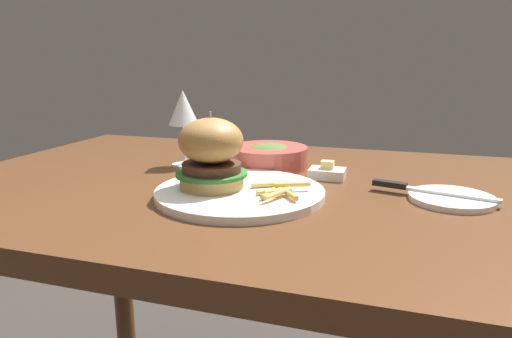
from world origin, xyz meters
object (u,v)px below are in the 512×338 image
burger_sandwich (211,153)px  wine_glass (183,110)px  bread_plate (452,199)px  butter_dish (327,173)px  soup_bowl (269,156)px  main_plate (240,193)px  table_knife (421,189)px

burger_sandwich → wine_glass: size_ratio=0.79×
burger_sandwich → bread_plate: 0.42m
butter_dish → soup_bowl: 0.15m
wine_glass → bread_plate: bearing=-10.8°
main_plate → bread_plate: bearing=13.2°
main_plate → wine_glass: 0.30m
table_knife → soup_bowl: soup_bowl is taller
burger_sandwich → main_plate: bearing=6.5°
wine_glass → butter_dish: bearing=-2.8°
main_plate → soup_bowl: (-0.01, 0.23, 0.02)m
wine_glass → soup_bowl: size_ratio=0.99×
bread_plate → table_knife: bearing=166.0°
main_plate → bread_plate: 0.36m
burger_sandwich → table_knife: 0.37m
soup_bowl → wine_glass: bearing=-166.3°
burger_sandwich → soup_bowl: 0.24m
main_plate → soup_bowl: soup_bowl is taller
bread_plate → burger_sandwich: bearing=-167.7°
wine_glass → bread_plate: wine_glass is taller
table_knife → soup_bowl: 0.34m
table_knife → wine_glass: bearing=169.5°
bread_plate → table_knife: (-0.05, 0.01, 0.01)m
main_plate → burger_sandwich: bearing=-173.5°
wine_glass → table_knife: size_ratio=0.81×
table_knife → burger_sandwich: bearing=-164.2°
main_plate → bread_plate: size_ratio=2.10×
bread_plate → soup_bowl: (-0.36, 0.15, 0.02)m
wine_glass → bread_plate: (0.55, -0.10, -0.12)m
bread_plate → main_plate: bearing=-166.8°
table_knife → soup_bowl: size_ratio=1.22×
burger_sandwich → table_knife: burger_sandwich is taller
table_knife → butter_dish: 0.19m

